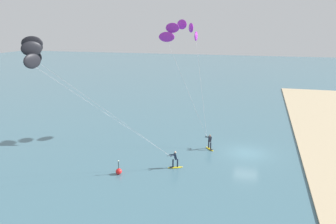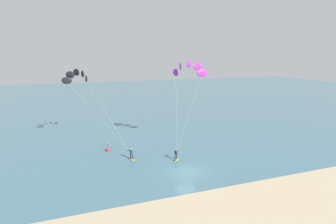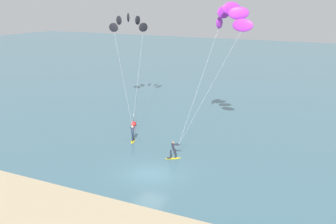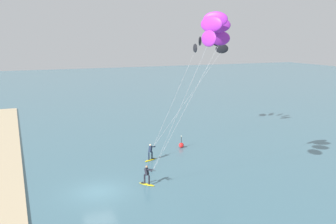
{
  "view_description": "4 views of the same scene",
  "coord_description": "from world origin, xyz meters",
  "views": [
    {
      "loc": [
        -34.96,
        -0.83,
        13.32
      ],
      "look_at": [
        -3.54,
        7.76,
        4.89
      ],
      "focal_mm": 36.27,
      "sensor_mm": 36.0,
      "label": 1
    },
    {
      "loc": [
        -13.1,
        -29.35,
        14.74
      ],
      "look_at": [
        -0.9,
        4.49,
        7.0
      ],
      "focal_mm": 28.85,
      "sensor_mm": 36.0,
      "label": 2
    },
    {
      "loc": [
        16.37,
        -28.47,
        14.16
      ],
      "look_at": [
        0.07,
        3.09,
        4.64
      ],
      "focal_mm": 45.42,
      "sensor_mm": 36.0,
      "label": 3
    },
    {
      "loc": [
        27.97,
        -5.65,
        12.08
      ],
      "look_at": [
        -0.23,
        6.06,
        5.96
      ],
      "focal_mm": 40.15,
      "sensor_mm": 36.0,
      "label": 4
    }
  ],
  "objects": [
    {
      "name": "ground_plane",
      "position": [
        0.0,
        0.0,
        0.0
      ],
      "size": [
        240.0,
        240.0,
        0.0
      ],
      "primitive_type": "plane",
      "color": "#426B7A"
    },
    {
      "name": "kitesurfer_nearshore",
      "position": [
        3.57,
        7.95,
        12.15
      ],
      "size": [
        6.76,
        6.97,
        13.87
      ],
      "color": "yellow",
      "rests_on": "ground"
    },
    {
      "name": "kitesurfer_mid_water",
      "position": [
        -11.87,
        15.78,
        10.82
      ],
      "size": [
        9.22,
        12.33,
        12.46
      ],
      "color": "yellow",
      "rests_on": "ground"
    },
    {
      "name": "marker_buoy",
      "position": [
        -8.49,
        11.09,
        0.3
      ],
      "size": [
        0.56,
        0.56,
        1.38
      ],
      "color": "red",
      "rests_on": "ground"
    }
  ]
}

